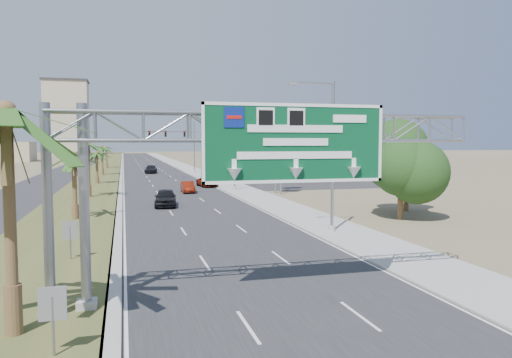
{
  "coord_description": "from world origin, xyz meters",
  "views": [
    {
      "loc": [
        -5.83,
        -8.43,
        6.06
      ],
      "look_at": [
        0.55,
        15.52,
        4.2
      ],
      "focal_mm": 35.0,
      "sensor_mm": 36.0,
      "label": 1
    }
  ],
  "objects": [
    {
      "name": "oak_far",
      "position": [
        18.0,
        30.0,
        3.82
      ],
      "size": [
        3.5,
        3.5,
        5.6
      ],
      "color": "brown",
      "rests_on": "ground"
    },
    {
      "name": "sidewalk_right",
      "position": [
        8.5,
        110.0,
        0.05
      ],
      "size": [
        4.0,
        300.0,
        0.1
      ],
      "primitive_type": "cube",
      "color": "#9E9B93",
      "rests_on": "ground"
    },
    {
      "name": "car_mid_lane",
      "position": [
        1.5,
        50.71,
        0.67
      ],
      "size": [
        1.46,
        4.06,
        1.33
      ],
      "primitive_type": "imported",
      "rotation": [
        0.0,
        0.0,
        -0.01
      ],
      "color": "#651709",
      "rests_on": "ground"
    },
    {
      "name": "palm_row_f",
      "position": [
        -9.5,
        110.0,
        4.71
      ],
      "size": [
        3.99,
        3.99,
        5.75
      ],
      "color": "brown",
      "rests_on": "ground"
    },
    {
      "name": "palm_row_b",
      "position": [
        -9.5,
        32.0,
        4.9
      ],
      "size": [
        3.99,
        3.99,
        5.95
      ],
      "color": "brown",
      "rests_on": "ground"
    },
    {
      "name": "median_grass",
      "position": [
        -10.0,
        110.0,
        0.06
      ],
      "size": [
        7.0,
        300.0,
        0.12
      ],
      "primitive_type": "cube",
      "color": "#475124",
      "rests_on": "ground"
    },
    {
      "name": "signal_mast",
      "position": [
        5.17,
        71.97,
        4.85
      ],
      "size": [
        10.28,
        0.71,
        8.0
      ],
      "color": "gray",
      "rests_on": "ground"
    },
    {
      "name": "streetlight_far",
      "position": [
        7.3,
        88.0,
        4.69
      ],
      "size": [
        3.27,
        0.44,
        10.0
      ],
      "color": "gray",
      "rests_on": "ground"
    },
    {
      "name": "pole_sign_red_far",
      "position": [
        11.15,
        74.64,
        7.09
      ],
      "size": [
        2.21,
        0.76,
        8.96
      ],
      "color": "gray",
      "rests_on": "ground"
    },
    {
      "name": "tower_distant",
      "position": [
        -32.0,
        250.0,
        17.5
      ],
      "size": [
        20.0,
        16.0,
        35.0
      ],
      "primitive_type": "cube",
      "color": "tan",
      "rests_on": "ground"
    },
    {
      "name": "pole_sign_red_near",
      "position": [
        11.5,
        47.7,
        8.0
      ],
      "size": [
        2.42,
        0.64,
        10.07
      ],
      "color": "gray",
      "rests_on": "ground"
    },
    {
      "name": "opposing_road",
      "position": [
        -17.0,
        110.0,
        0.01
      ],
      "size": [
        8.0,
        300.0,
        0.02
      ],
      "primitive_type": "cube",
      "color": "#28282B",
      "rests_on": "ground"
    },
    {
      "name": "car_right_lane",
      "position": [
        5.04,
        57.8,
        0.65
      ],
      "size": [
        2.58,
        4.84,
        1.3
      ],
      "primitive_type": "imported",
      "rotation": [
        0.0,
        0.0,
        0.1
      ],
      "color": "gray",
      "rests_on": "ground"
    },
    {
      "name": "palm_row_c",
      "position": [
        -9.5,
        48.0,
        5.66
      ],
      "size": [
        3.99,
        3.99,
        6.75
      ],
      "color": "brown",
      "rests_on": "ground"
    },
    {
      "name": "streetlight_near",
      "position": [
        7.3,
        22.0,
        4.69
      ],
      "size": [
        3.27,
        0.44,
        10.0
      ],
      "color": "gray",
      "rests_on": "ground"
    },
    {
      "name": "building_distant_right",
      "position": [
        30.0,
        140.0,
        2.5
      ],
      "size": [
        20.0,
        12.0,
        5.0
      ],
      "primitive_type": "cube",
      "color": "tan",
      "rests_on": "ground"
    },
    {
      "name": "car_far",
      "position": [
        -0.78,
        88.7,
        0.75
      ],
      "size": [
        2.8,
        5.42,
        1.5
      ],
      "primitive_type": "imported",
      "rotation": [
        0.0,
        0.0,
        -0.14
      ],
      "color": "black",
      "rests_on": "ground"
    },
    {
      "name": "pole_sign_blue",
      "position": [
        11.69,
        46.16,
        5.11
      ],
      "size": [
        2.02,
        0.63,
        7.05
      ],
      "color": "gray",
      "rests_on": "ground"
    },
    {
      "name": "palm_row_d",
      "position": [
        -9.5,
        66.0,
        4.42
      ],
      "size": [
        3.99,
        3.99,
        5.45
      ],
      "color": "brown",
      "rests_on": "ground"
    },
    {
      "name": "store_building",
      "position": [
        22.0,
        66.0,
        2.0
      ],
      "size": [
        18.0,
        10.0,
        4.0
      ],
      "primitive_type": "cube",
      "color": "tan",
      "rests_on": "ground"
    },
    {
      "name": "streetlight_mid",
      "position": [
        7.3,
        52.0,
        4.69
      ],
      "size": [
        3.27,
        0.44,
        10.0
      ],
      "color": "gray",
      "rests_on": "ground"
    },
    {
      "name": "oak_near",
      "position": [
        15.0,
        26.0,
        4.53
      ],
      "size": [
        4.5,
        4.5,
        6.8
      ],
      "color": "brown",
      "rests_on": "ground"
    },
    {
      "name": "car_left_lane",
      "position": [
        -2.1,
        38.5,
        0.82
      ],
      "size": [
        2.43,
        5.01,
        1.65
      ],
      "primitive_type": "imported",
      "rotation": [
        0.0,
        0.0,
        -0.1
      ],
      "color": "black",
      "rests_on": "ground"
    },
    {
      "name": "road",
      "position": [
        0.0,
        110.0,
        0.01
      ],
      "size": [
        12.0,
        300.0,
        0.02
      ],
      "primitive_type": "cube",
      "color": "#28282B",
      "rests_on": "ground"
    },
    {
      "name": "median_signback_b",
      "position": [
        -8.5,
        18.0,
        1.45
      ],
      "size": [
        0.75,
        0.08,
        2.08
      ],
      "color": "gray",
      "rests_on": "ground"
    },
    {
      "name": "palm_near",
      "position": [
        -9.2,
        8.0,
        6.93
      ],
      "size": [
        5.7,
        5.7,
        8.35
      ],
      "color": "brown",
      "rests_on": "ground"
    },
    {
      "name": "sign_gantry",
      "position": [
        -1.06,
        9.93,
        6.06
      ],
      "size": [
        16.75,
        1.24,
        7.5
      ],
      "color": "gray",
      "rests_on": "ground"
    },
    {
      "name": "palm_row_e",
      "position": [
        -9.5,
        85.0,
        5.09
      ],
      "size": [
        3.99,
        3.99,
        6.15
      ],
      "color": "brown",
      "rests_on": "ground"
    },
    {
      "name": "median_signback_a",
      "position": [
        -7.8,
        6.0,
        1.45
      ],
      "size": [
        0.75,
        0.08,
        2.08
      ],
      "color": "gray",
      "rests_on": "ground"
    }
  ]
}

